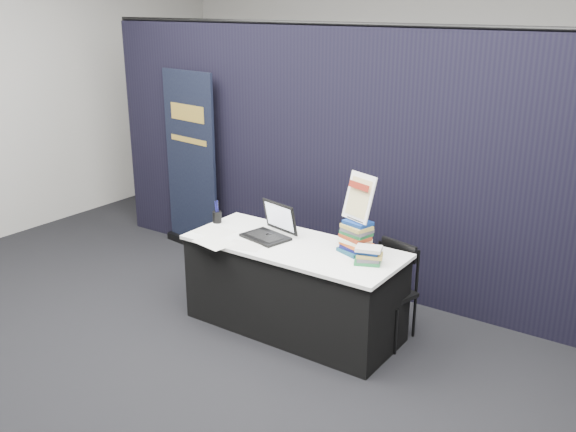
# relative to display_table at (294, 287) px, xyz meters

# --- Properties ---
(floor) EXTENTS (8.00, 8.00, 0.00)m
(floor) POSITION_rel_display_table_xyz_m (0.00, -0.55, -0.38)
(floor) COLOR black
(floor) RESTS_ON ground
(wall_back) EXTENTS (8.00, 0.02, 3.50)m
(wall_back) POSITION_rel_display_table_xyz_m (0.00, 3.45, 1.37)
(wall_back) COLOR #ABA8A1
(wall_back) RESTS_ON floor
(drape_partition) EXTENTS (6.00, 0.08, 2.40)m
(drape_partition) POSITION_rel_display_table_xyz_m (0.00, 1.05, 0.82)
(drape_partition) COLOR black
(drape_partition) RESTS_ON floor
(display_table) EXTENTS (1.80, 0.75, 0.75)m
(display_table) POSITION_rel_display_table_xyz_m (0.00, 0.00, 0.00)
(display_table) COLOR black
(display_table) RESTS_ON floor
(laptop) EXTENTS (0.42, 0.38, 0.28)m
(laptop) POSITION_rel_display_table_xyz_m (-0.27, 0.03, 0.44)
(laptop) COLOR black
(laptop) RESTS_ON display_table
(mouse) EXTENTS (0.09, 0.11, 0.03)m
(mouse) POSITION_rel_display_table_xyz_m (-0.27, 0.03, 0.39)
(mouse) COLOR black
(mouse) RESTS_ON display_table
(brochure_left) EXTENTS (0.32, 0.23, 0.00)m
(brochure_left) POSITION_rel_display_table_xyz_m (-0.72, -0.14, 0.38)
(brochure_left) COLOR silver
(brochure_left) RESTS_ON display_table
(brochure_mid) EXTENTS (0.36, 0.28, 0.00)m
(brochure_mid) POSITION_rel_display_table_xyz_m (-0.55, -0.33, 0.38)
(brochure_mid) COLOR white
(brochure_mid) RESTS_ON display_table
(brochure_right) EXTENTS (0.32, 0.27, 0.00)m
(brochure_right) POSITION_rel_display_table_xyz_m (-0.31, -0.25, 0.38)
(brochure_right) COLOR silver
(brochure_right) RESTS_ON display_table
(pen_cup) EXTENTS (0.08, 0.08, 0.10)m
(pen_cup) POSITION_rel_display_table_xyz_m (-0.86, 0.06, 0.42)
(pen_cup) COLOR black
(pen_cup) RESTS_ON display_table
(book_stack_tall) EXTENTS (0.24, 0.21, 0.26)m
(book_stack_tall) POSITION_rel_display_table_xyz_m (0.49, 0.14, 0.50)
(book_stack_tall) COLOR navy
(book_stack_tall) RESTS_ON display_table
(book_stack_short) EXTENTS (0.22, 0.19, 0.13)m
(book_stack_short) POSITION_rel_display_table_xyz_m (0.68, 0.01, 0.44)
(book_stack_short) COLOR #1C6A35
(book_stack_short) RESTS_ON display_table
(info_sign) EXTENTS (0.30, 0.19, 0.38)m
(info_sign) POSITION_rel_display_table_xyz_m (0.49, 0.17, 0.81)
(info_sign) COLOR black
(info_sign) RESTS_ON book_stack_tall
(pullup_banner) EXTENTS (0.82, 0.21, 1.93)m
(pullup_banner) POSITION_rel_display_table_xyz_m (-1.97, 0.92, 0.48)
(pullup_banner) COLOR black
(pullup_banner) RESTS_ON floor
(stacking_chair) EXTENTS (0.44, 0.45, 0.79)m
(stacking_chair) POSITION_rel_display_table_xyz_m (0.72, 0.31, 0.07)
(stacking_chair) COLOR black
(stacking_chair) RESTS_ON floor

